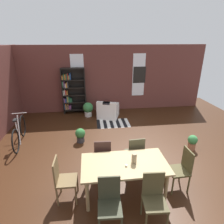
# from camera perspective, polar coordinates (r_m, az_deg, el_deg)

# --- Properties ---
(ground_plane) EXTENTS (10.46, 10.46, 0.00)m
(ground_plane) POSITION_cam_1_polar(r_m,az_deg,el_deg) (5.16, 4.20, -15.13)
(ground_plane) COLOR #381E0F
(back_wall_brick) EXTENTS (8.60, 0.12, 2.85)m
(back_wall_brick) POSITION_cam_1_polar(r_m,az_deg,el_deg) (8.35, -1.04, 10.13)
(back_wall_brick) COLOR brown
(back_wall_brick) RESTS_ON ground
(window_pane_0) EXTENTS (0.55, 0.02, 1.86)m
(window_pane_0) POSITION_cam_1_polar(r_m,az_deg,el_deg) (8.22, -10.42, 10.62)
(window_pane_0) COLOR white
(window_pane_1) EXTENTS (0.55, 0.02, 1.86)m
(window_pane_1) POSITION_cam_1_polar(r_m,az_deg,el_deg) (8.50, 8.14, 11.11)
(window_pane_1) COLOR white
(dining_table) EXTENTS (1.73, 0.91, 0.76)m
(dining_table) POSITION_cam_1_polar(r_m,az_deg,el_deg) (3.92, 3.86, -16.42)
(dining_table) COLOR #9A8156
(dining_table) RESTS_ON ground
(vase_on_table) EXTENTS (0.10, 0.10, 0.21)m
(vase_on_table) POSITION_cam_1_polar(r_m,az_deg,el_deg) (3.84, 6.79, -13.83)
(vase_on_table) COLOR #998466
(vase_on_table) RESTS_ON dining_table
(tealight_candle_0) EXTENTS (0.04, 0.04, 0.04)m
(tealight_candle_0) POSITION_cam_1_polar(r_m,az_deg,el_deg) (3.78, 4.38, -16.04)
(tealight_candle_0) COLOR silver
(tealight_candle_0) RESTS_ON dining_table
(dining_chair_head_left) EXTENTS (0.41, 0.41, 0.95)m
(dining_chair_head_left) POSITION_cam_1_polar(r_m,az_deg,el_deg) (4.02, -14.86, -19.03)
(dining_chair_head_left) COLOR brown
(dining_chair_head_left) RESTS_ON ground
(dining_chair_head_right) EXTENTS (0.41, 0.41, 0.95)m
(dining_chair_head_right) POSITION_cam_1_polar(r_m,az_deg,el_deg) (4.39, 20.50, -15.79)
(dining_chair_head_right) COLOR #484023
(dining_chair_head_right) RESTS_ON ground
(dining_chair_far_left) EXTENTS (0.42, 0.42, 0.95)m
(dining_chair_far_left) POSITION_cam_1_polar(r_m,az_deg,el_deg) (4.52, -2.88, -13.09)
(dining_chair_far_left) COLOR #39231E
(dining_chair_far_left) RESTS_ON ground
(dining_chair_near_left) EXTENTS (0.42, 0.42, 0.95)m
(dining_chair_near_left) POSITION_cam_1_polar(r_m,az_deg,el_deg) (3.49, -0.77, -25.82)
(dining_chair_near_left) COLOR #303222
(dining_chair_near_left) RESTS_ON ground
(dining_chair_near_right) EXTENTS (0.43, 0.43, 0.95)m
(dining_chair_near_right) POSITION_cam_1_polar(r_m,az_deg,el_deg) (3.63, 12.73, -24.12)
(dining_chair_near_right) COLOR #473F25
(dining_chair_near_right) RESTS_ON ground
(dining_chair_far_right) EXTENTS (0.42, 0.42, 0.95)m
(dining_chair_far_right) POSITION_cam_1_polar(r_m,az_deg,el_deg) (4.63, 7.07, -12.32)
(dining_chair_far_right) COLOR #43402B
(dining_chair_far_right) RESTS_ON ground
(bookshelf_tall) EXTENTS (0.99, 0.29, 1.96)m
(bookshelf_tall) POSITION_cam_1_polar(r_m,az_deg,el_deg) (8.20, -12.09, 6.27)
(bookshelf_tall) COLOR black
(bookshelf_tall) RESTS_ON ground
(armchair_white) EXTENTS (1.01, 1.01, 0.75)m
(armchair_white) POSITION_cam_1_polar(r_m,az_deg,el_deg) (7.74, -1.22, 0.33)
(armchair_white) COLOR white
(armchair_white) RESTS_ON ground
(bicycle_second) EXTENTS (0.44, 1.75, 0.91)m
(bicycle_second) POSITION_cam_1_polar(r_m,az_deg,el_deg) (6.51, -26.51, -5.62)
(bicycle_second) COLOR black
(bicycle_second) RESTS_ON ground
(potted_plant_by_shelf) EXTENTS (0.28, 0.28, 0.46)m
(potted_plant_by_shelf) POSITION_cam_1_polar(r_m,az_deg,el_deg) (6.02, 23.37, -8.37)
(potted_plant_by_shelf) COLOR #9E6042
(potted_plant_by_shelf) RESTS_ON ground
(potted_plant_corner) EXTENTS (0.32, 0.32, 0.46)m
(potted_plant_corner) POSITION_cam_1_polar(r_m,az_deg,el_deg) (6.01, -9.68, -6.88)
(potted_plant_corner) COLOR #333338
(potted_plant_corner) RESTS_ON ground
(potted_plant_window) EXTENTS (0.43, 0.43, 0.60)m
(potted_plant_window) POSITION_cam_1_polar(r_m,az_deg,el_deg) (7.90, -7.35, 0.97)
(potted_plant_window) COLOR silver
(potted_plant_window) RESTS_ON ground
(striped_rug) EXTENTS (1.26, 0.84, 0.01)m
(striped_rug) POSITION_cam_1_polar(r_m,az_deg,el_deg) (7.28, 0.32, -3.45)
(striped_rug) COLOR black
(striped_rug) RESTS_ON ground
(framed_picture) EXTENTS (0.56, 0.03, 0.72)m
(framed_picture) POSITION_cam_1_polar(r_m,az_deg,el_deg) (8.50, 8.37, 11.19)
(framed_picture) COLOR black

